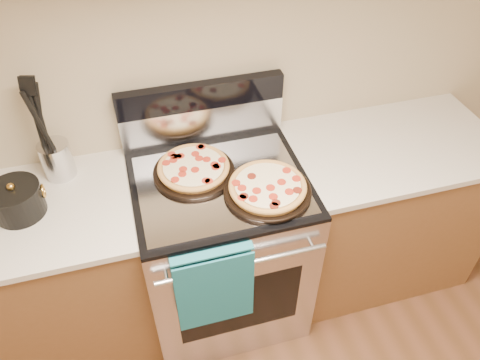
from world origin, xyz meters
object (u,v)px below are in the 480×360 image
object	(u,v)px
saucepan	(17,202)
pepperoni_pizza_front	(268,188)
pepperoni_pizza_back	(194,169)
utensil_crock	(57,160)
range_body	(222,249)

from	to	relation	value
saucepan	pepperoni_pizza_front	bearing A→B (deg)	-10.02
pepperoni_pizza_back	utensil_crock	xyz separation A→B (m)	(-0.56, 0.17, 0.04)
range_body	utensil_crock	xyz separation A→B (m)	(-0.66, 0.24, 0.54)
pepperoni_pizza_back	pepperoni_pizza_front	size ratio (longest dim) A/B	0.96
utensil_crock	saucepan	world-z (taller)	utensil_crock
pepperoni_pizza_back	saucepan	world-z (taller)	saucepan
utensil_crock	saucepan	xyz separation A→B (m)	(-0.16, -0.20, -0.02)
pepperoni_pizza_back	pepperoni_pizza_front	xyz separation A→B (m)	(0.27, -0.20, 0.00)
range_body	utensil_crock	bearing A→B (deg)	159.97
utensil_crock	range_body	bearing A→B (deg)	-20.03
pepperoni_pizza_front	utensil_crock	xyz separation A→B (m)	(-0.83, 0.37, 0.04)
pepperoni_pizza_front	utensil_crock	world-z (taller)	utensil_crock
pepperoni_pizza_back	utensil_crock	distance (m)	0.59
pepperoni_pizza_back	range_body	bearing A→B (deg)	-36.03
range_body	saucepan	distance (m)	0.97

